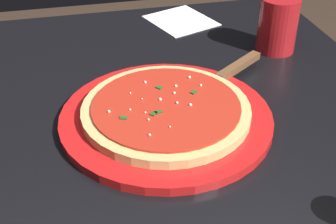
{
  "coord_description": "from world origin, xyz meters",
  "views": [
    {
      "loc": [
        0.64,
        -0.15,
        1.2
      ],
      "look_at": [
        0.02,
        0.0,
        0.76
      ],
      "focal_mm": 49.64,
      "sensor_mm": 36.0,
      "label": 1
    }
  ],
  "objects_px": {
    "serving_plate": "(168,118)",
    "napkin_folded_right": "(181,21)",
    "pizza": "(168,109)",
    "pizza_server": "(226,74)",
    "cup_tall_drink": "(278,25)"
  },
  "relations": [
    {
      "from": "pizza_server",
      "to": "napkin_folded_right",
      "type": "relative_size",
      "value": 1.34
    },
    {
      "from": "serving_plate",
      "to": "cup_tall_drink",
      "type": "relative_size",
      "value": 3.06
    },
    {
      "from": "napkin_folded_right",
      "to": "serving_plate",
      "type": "bearing_deg",
      "value": -17.49
    },
    {
      "from": "pizza",
      "to": "pizza_server",
      "type": "xyz_separation_m",
      "value": [
        -0.1,
        0.14,
        -0.0
      ]
    },
    {
      "from": "cup_tall_drink",
      "to": "napkin_folded_right",
      "type": "height_order",
      "value": "cup_tall_drink"
    },
    {
      "from": "serving_plate",
      "to": "pizza_server",
      "type": "xyz_separation_m",
      "value": [
        -0.1,
        0.14,
        0.01
      ]
    },
    {
      "from": "serving_plate",
      "to": "pizza_server",
      "type": "distance_m",
      "value": 0.17
    },
    {
      "from": "cup_tall_drink",
      "to": "napkin_folded_right",
      "type": "relative_size",
      "value": 0.77
    },
    {
      "from": "pizza",
      "to": "pizza_server",
      "type": "relative_size",
      "value": 1.39
    },
    {
      "from": "pizza",
      "to": "napkin_folded_right",
      "type": "relative_size",
      "value": 1.86
    },
    {
      "from": "cup_tall_drink",
      "to": "napkin_folded_right",
      "type": "xyz_separation_m",
      "value": [
        -0.2,
        -0.16,
        -0.06
      ]
    },
    {
      "from": "pizza",
      "to": "pizza_server",
      "type": "height_order",
      "value": "pizza"
    },
    {
      "from": "serving_plate",
      "to": "napkin_folded_right",
      "type": "bearing_deg",
      "value": 162.51
    },
    {
      "from": "serving_plate",
      "to": "pizza",
      "type": "xyz_separation_m",
      "value": [
        -0.0,
        -0.0,
        0.02
      ]
    },
    {
      "from": "pizza",
      "to": "pizza_server",
      "type": "bearing_deg",
      "value": 125.33
    }
  ]
}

